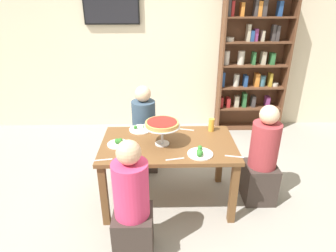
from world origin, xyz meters
TOP-DOWN VIEW (x-y plane):
  - ground_plane at (0.00, 0.00)m, footprint 12.00×12.00m
  - rear_partition at (0.00, 2.20)m, footprint 8.00×0.12m
  - dining_table at (0.00, 0.00)m, footprint 1.40×0.83m
  - bookshelf at (1.43, 2.01)m, footprint 1.10×0.30m
  - television at (-0.82, 2.11)m, footprint 0.86×0.05m
  - diner_far_left at (-0.29, 0.71)m, footprint 0.34×0.34m
  - diner_near_left at (-0.33, -0.73)m, footprint 0.34×0.34m
  - diner_head_east at (1.03, 0.00)m, footprint 0.34×0.34m
  - deep_dish_pizza_stand at (-0.06, -0.02)m, footprint 0.37×0.37m
  - salad_plate_near_diner at (-0.31, 0.33)m, footprint 0.26×0.26m
  - salad_plate_far_diner at (0.30, -0.25)m, footprint 0.25×0.25m
  - salad_plate_spare at (-0.52, -0.03)m, footprint 0.22×0.22m
  - beer_glass_amber_tall at (0.50, 0.28)m, footprint 0.07×0.07m
  - water_glass_clear_near at (-0.13, 0.35)m, footprint 0.06×0.06m
  - cutlery_fork_near at (0.22, 0.32)m, footprint 0.18×0.06m
  - cutlery_knife_near at (-0.40, -0.29)m, footprint 0.18×0.07m
  - cutlery_fork_far at (0.06, -0.33)m, footprint 0.18×0.05m
  - cutlery_knife_far at (0.63, -0.30)m, footprint 0.18×0.06m
  - cutlery_spare_fork at (-0.63, -0.33)m, footprint 0.18×0.04m

SIDE VIEW (x-z plane):
  - ground_plane at x=0.00m, z-range 0.00..0.00m
  - diner_far_left at x=-0.29m, z-range -0.08..1.07m
  - diner_near_left at x=-0.33m, z-range -0.08..1.07m
  - diner_head_east at x=1.03m, z-range -0.08..1.07m
  - dining_table at x=0.00m, z-range 0.27..1.01m
  - cutlery_fork_near at x=0.22m, z-range 0.74..0.74m
  - cutlery_knife_near at x=-0.40m, z-range 0.74..0.74m
  - cutlery_fork_far at x=0.06m, z-range 0.74..0.74m
  - cutlery_knife_far at x=0.63m, z-range 0.74..0.74m
  - cutlery_spare_fork at x=-0.63m, z-range 0.74..0.74m
  - salad_plate_near_diner at x=-0.31m, z-range 0.72..0.79m
  - salad_plate_spare at x=-0.52m, z-range 0.72..0.80m
  - salad_plate_far_diner at x=0.30m, z-range 0.73..0.80m
  - water_glass_clear_near at x=-0.13m, z-range 0.74..0.85m
  - beer_glass_amber_tall at x=0.50m, z-range 0.74..0.89m
  - deep_dish_pizza_stand at x=-0.06m, z-range 0.83..1.08m
  - bookshelf at x=1.43m, z-range 0.04..2.25m
  - rear_partition at x=0.00m, z-range 0.00..2.80m
  - television at x=-0.82m, z-range 1.73..2.23m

